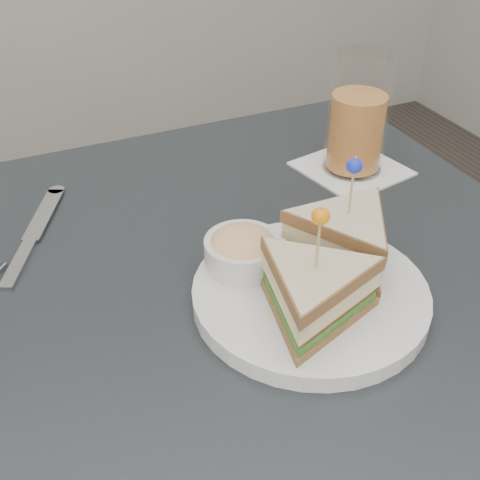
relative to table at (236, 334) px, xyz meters
name	(u,v)px	position (x,y,z in m)	size (l,w,h in m)	color
table	(236,334)	(0.00, 0.00, 0.00)	(0.80, 0.80, 0.75)	black
plate_meal	(317,269)	(0.07, -0.06, 0.12)	(0.30, 0.29, 0.15)	silver
cutlery_knife	(33,236)	(-0.19, 0.18, 0.08)	(0.11, 0.20, 0.01)	#B9BDC5
drink_set	(357,121)	(0.26, 0.17, 0.15)	(0.16, 0.16, 0.17)	white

